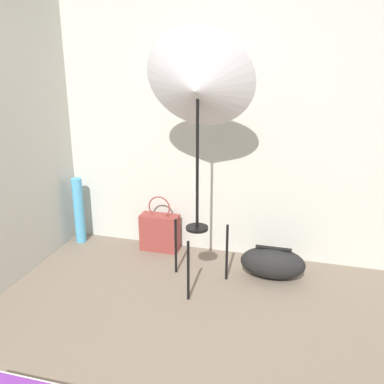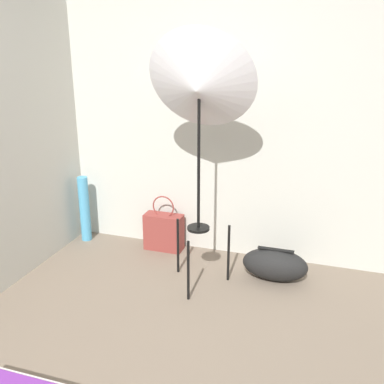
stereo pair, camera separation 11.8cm
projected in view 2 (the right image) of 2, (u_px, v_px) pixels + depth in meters
name	position (u px, v px, depth m)	size (l,w,h in m)	color
wall_back	(216.00, 102.00, 3.62)	(8.00, 0.05, 2.60)	beige
photo_umbrella	(199.00, 88.00, 2.99)	(0.76, 0.48, 1.87)	black
tote_bag	(164.00, 231.00, 3.98)	(0.34, 0.15, 0.50)	brown
duffel_bag	(275.00, 265.00, 3.48)	(0.51, 0.25, 0.26)	black
paper_roll	(85.00, 209.00, 4.12)	(0.09, 0.09, 0.61)	#4CA3D1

